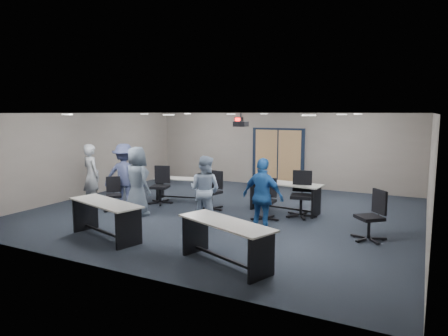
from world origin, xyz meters
The scene contains 25 objects.
floor centered at (0.00, 0.00, 0.00)m, with size 10.00×10.00×0.00m, color black.
back_wall centered at (0.00, 4.50, 1.35)m, with size 10.00×0.04×2.70m, color gray.
front_wall centered at (0.00, -4.50, 1.35)m, with size 10.00×0.04×2.70m, color gray.
left_wall centered at (-5.00, 0.00, 1.35)m, with size 0.04×9.00×2.70m, color gray.
right_wall centered at (5.00, 0.00, 1.35)m, with size 0.04×9.00×2.70m, color gray.
ceiling centered at (0.00, 0.00, 2.70)m, with size 10.00×9.00×0.04m, color white.
double_door centered at (0.00, 4.46, 1.05)m, with size 2.00×0.07×2.20m.
exit_sign centered at (-1.60, 4.44, 2.45)m, with size 0.32×0.07×0.18m.
ceiling_projector centered at (0.30, 0.50, 2.40)m, with size 0.35×0.32×0.37m.
ceiling_can_lights centered at (0.00, 0.25, 2.67)m, with size 6.24×5.74×0.02m, color white, non-canonical shape.
table_front_left centered at (-1.24, -3.17, 0.55)m, with size 2.08×1.17×0.80m.
table_front_right centered at (1.79, -3.37, 0.54)m, with size 2.06×1.31×0.79m.
table_back_left centered at (-1.80, 0.77, 0.48)m, with size 1.80×0.93×0.81m.
table_back_right centered at (1.50, 0.80, 0.56)m, with size 2.06×0.85×1.11m.
chair_back_a centered at (-2.14, 0.05, 0.56)m, with size 0.70×0.70×1.12m, color black, non-canonical shape.
chair_back_b centered at (-0.42, 0.11, 0.54)m, with size 0.68×0.68×1.08m, color black, non-canonical shape.
chair_back_c centered at (1.33, -0.23, 0.53)m, with size 0.66×0.66×1.06m, color black, non-canonical shape.
chair_back_d centered at (2.05, 0.47, 0.60)m, with size 0.75×0.75×1.20m, color black, non-canonical shape.
chair_loose_left centered at (-2.77, -1.24, 0.47)m, with size 0.59×0.59×0.94m, color black, non-canonical shape.
chair_loose_right centered at (3.89, -0.75, 0.55)m, with size 0.69×0.69×1.09m, color black, non-canonical shape.
person_gray centered at (-3.64, -1.18, 0.92)m, with size 0.67×0.44×1.83m, color #979DA5.
person_plaid centered at (-1.89, -1.29, 0.92)m, with size 0.89×0.58×1.83m, color slate.
person_lightblue centered at (0.13, -1.21, 0.84)m, with size 0.82×0.64×1.69m, color #9FB4D3.
person_navy centered at (1.71, -1.39, 0.86)m, with size 1.01×0.42×1.73m, color #1B4D95.
person_back centered at (-2.86, -0.67, 0.92)m, with size 1.18×0.68×1.83m, color #3D456E.
Camera 1 is at (4.89, -9.52, 2.73)m, focal length 32.00 mm.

